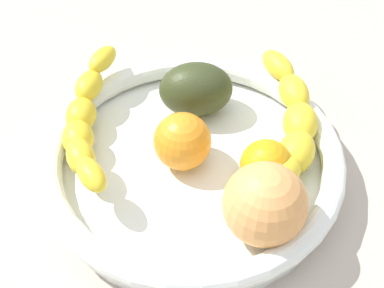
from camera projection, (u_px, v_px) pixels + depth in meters
kitchen_counter at (192, 184)px, 60.88cm from camera, size 120.00×120.00×3.00cm
fruit_bowl at (192, 161)px, 58.14cm from camera, size 31.78×31.78×4.39cm
banana_draped_left at (288, 132)px, 57.66cm from camera, size 9.65×25.55×4.33cm
banana_draped_right at (85, 121)px, 58.27cm from camera, size 10.68×20.71×4.99cm
orange_front at (266, 166)px, 54.61cm from camera, size 5.32×5.32×5.32cm
orange_mid_left at (182, 142)px, 56.35cm from camera, size 6.05×6.05×6.05cm
avocado_dark at (196, 89)px, 61.85cm from camera, size 10.06×8.89×6.23cm
peach_blush at (265, 204)px, 49.77cm from camera, size 7.88×7.88×7.88cm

